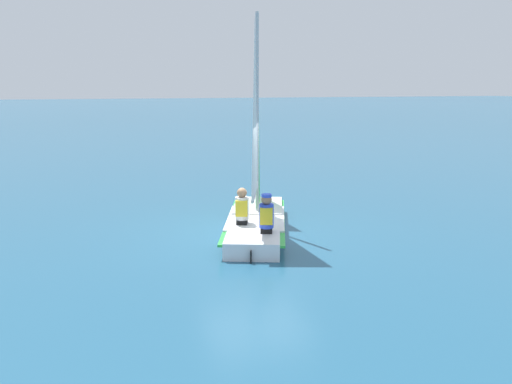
% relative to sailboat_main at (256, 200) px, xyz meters
% --- Properties ---
extents(ground_plane, '(260.00, 260.00, 0.00)m').
position_rel_sailboat_main_xyz_m(ground_plane, '(0.01, -0.01, -0.76)').
color(ground_plane, '#235675').
extents(sailboat_main, '(4.21, 2.65, 4.96)m').
position_rel_sailboat_main_xyz_m(sailboat_main, '(0.00, 0.00, 0.00)').
color(sailboat_main, silver).
rests_on(sailboat_main, ground_plane).
extents(sailor_helm, '(0.41, 0.39, 1.16)m').
position_rel_sailboat_main_xyz_m(sailor_helm, '(-0.41, 0.46, -0.14)').
color(sailor_helm, black).
rests_on(sailor_helm, ground_plane).
extents(sailor_crew, '(0.41, 0.39, 1.16)m').
position_rel_sailboat_main_xyz_m(sailor_crew, '(-1.20, 0.17, -0.13)').
color(sailor_crew, black).
rests_on(sailor_crew, ground_plane).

